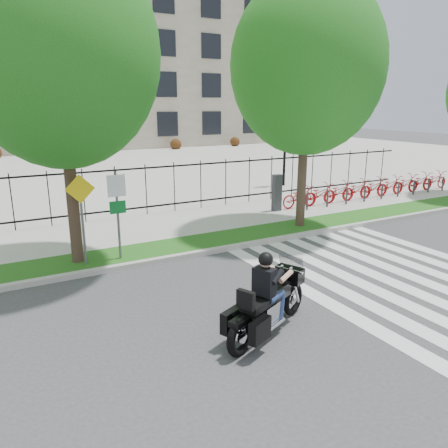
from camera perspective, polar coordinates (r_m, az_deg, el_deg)
ground at (r=9.40m, az=2.08°, el=-12.47°), size 120.00×120.00×0.00m
curb at (r=12.76m, az=-7.47°, el=-4.54°), size 60.00×0.20×0.15m
grass_verge at (r=13.51m, az=-8.81°, el=-3.45°), size 60.00×1.50×0.15m
sidewalk at (r=15.78m, az=-11.98°, el=-0.85°), size 60.00×3.50×0.15m
plaza at (r=32.68m, az=-21.28°, el=6.67°), size 80.00×34.00×0.10m
crosswalk_stripes at (r=12.38m, az=21.74°, el=-6.52°), size 5.70×8.00×0.01m
iron_fence at (r=17.17m, az=-13.93°, el=4.03°), size 30.00×0.06×2.00m
office_building at (r=52.50m, az=-25.75°, el=20.01°), size 60.00×21.90×20.15m
lamp_post_right at (r=23.90m, az=8.04°, el=12.36°), size 1.06×0.70×4.25m
street_tree_1 at (r=12.29m, az=-20.79°, el=20.26°), size 5.04×5.04×8.40m
street_tree_2 at (r=15.60m, az=10.81°, el=19.63°), size 5.13×5.13×8.43m
bike_share_station at (r=21.73m, az=18.84°, el=4.52°), size 11.06×0.85×1.50m
sign_pole_regulatory at (r=12.38m, az=-13.76°, el=2.56°), size 0.50×0.09×2.50m
sign_pole_warning at (r=12.17m, az=-18.12°, el=2.03°), size 0.78×0.09×2.49m
motorcycle_rider at (r=8.67m, az=5.85°, el=-9.94°), size 2.52×1.44×2.08m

